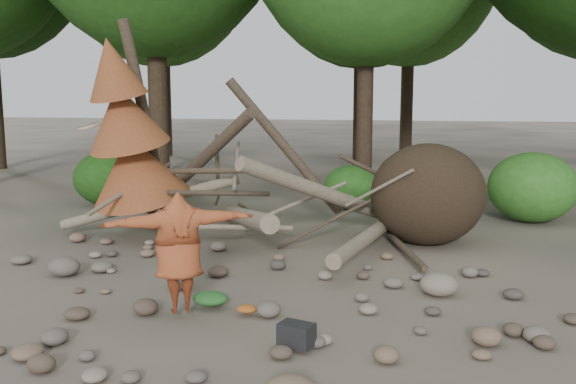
# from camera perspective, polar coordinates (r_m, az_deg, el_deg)

# --- Properties ---
(ground) EXTENTS (120.00, 120.00, 0.00)m
(ground) POSITION_cam_1_polar(r_m,az_deg,el_deg) (9.02, -4.28, -10.21)
(ground) COLOR #514C44
(ground) RESTS_ON ground
(deadfall_pile) EXTENTS (8.55, 5.24, 3.30)m
(deadfall_pile) POSITION_cam_1_polar(r_m,az_deg,el_deg) (12.62, 9.69, -0.34)
(deadfall_pile) COLOR #332619
(deadfall_pile) RESTS_ON ground
(dead_conifer) EXTENTS (2.06, 2.16, 4.35)m
(dead_conifer) POSITION_cam_1_polar(r_m,az_deg,el_deg) (12.81, -13.98, 4.88)
(dead_conifer) COLOR #4C3F30
(dead_conifer) RESTS_ON ground
(bush_left) EXTENTS (1.80, 1.80, 1.44)m
(bush_left) POSITION_cam_1_polar(r_m,az_deg,el_deg) (17.41, -15.66, 1.21)
(bush_left) COLOR #215216
(bush_left) RESTS_ON ground
(bush_mid) EXTENTS (1.40, 1.40, 1.12)m
(bush_mid) POSITION_cam_1_polar(r_m,az_deg,el_deg) (16.26, 5.65, 0.40)
(bush_mid) COLOR #2C681E
(bush_mid) RESTS_ON ground
(bush_right) EXTENTS (2.00, 2.00, 1.60)m
(bush_right) POSITION_cam_1_polar(r_m,az_deg,el_deg) (15.61, 20.92, 0.39)
(bush_right) COLOR #377B26
(bush_right) RESTS_ON ground
(frisbee_thrower) EXTENTS (2.06, 1.44, 2.52)m
(frisbee_thrower) POSITION_cam_1_polar(r_m,az_deg,el_deg) (8.49, -9.69, -5.33)
(frisbee_thrower) COLOR #A14724
(frisbee_thrower) RESTS_ON ground
(backpack) EXTENTS (0.45, 0.37, 0.26)m
(backpack) POSITION_cam_1_polar(r_m,az_deg,el_deg) (7.57, 0.75, -12.96)
(backpack) COLOR black
(backpack) RESTS_ON ground
(cloth_green) EXTENTS (0.49, 0.41, 0.18)m
(cloth_green) POSITION_cam_1_polar(r_m,az_deg,el_deg) (9.01, -6.91, -9.67)
(cloth_green) COLOR #2B6829
(cloth_green) RESTS_ON ground
(cloth_orange) EXTENTS (0.27, 0.22, 0.10)m
(cloth_orange) POSITION_cam_1_polar(r_m,az_deg,el_deg) (8.68, -3.70, -10.64)
(cloth_orange) COLOR #AF571E
(cloth_orange) RESTS_ON ground
(boulder_mid_right) EXTENTS (0.56, 0.50, 0.34)m
(boulder_mid_right) POSITION_cam_1_polar(r_m,az_deg,el_deg) (9.71, 13.27, -8.00)
(boulder_mid_right) COLOR gray
(boulder_mid_right) RESTS_ON ground
(boulder_mid_left) EXTENTS (0.52, 0.47, 0.31)m
(boulder_mid_left) POSITION_cam_1_polar(r_m,az_deg,el_deg) (11.04, -19.29, -6.27)
(boulder_mid_left) COLOR #665E56
(boulder_mid_left) RESTS_ON ground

